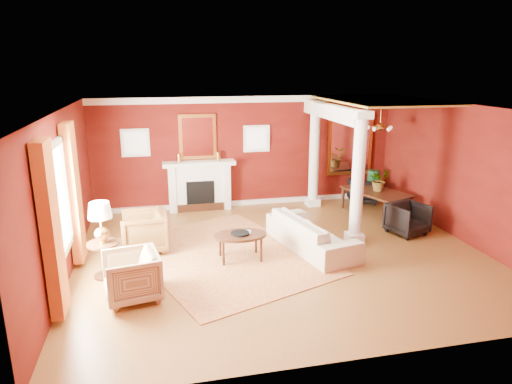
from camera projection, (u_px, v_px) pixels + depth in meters
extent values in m
plane|color=brown|center=(282.00, 254.00, 9.18)|extent=(8.00, 8.00, 0.00)
cube|color=#62150D|center=(247.00, 152.00, 12.08)|extent=(8.00, 0.04, 2.90)
cube|color=#62150D|center=(361.00, 256.00, 5.50)|extent=(8.00, 0.04, 2.90)
cube|color=#62150D|center=(62.00, 197.00, 7.96)|extent=(0.04, 7.00, 2.90)
cube|color=#62150D|center=(465.00, 174.00, 9.62)|extent=(0.04, 7.00, 2.90)
cube|color=white|center=(284.00, 108.00, 8.40)|extent=(8.00, 7.00, 0.04)
cube|color=white|center=(200.00, 187.00, 11.88)|extent=(1.60, 0.34, 1.20)
cube|color=black|center=(201.00, 194.00, 11.76)|extent=(0.72, 0.03, 0.70)
cube|color=black|center=(201.00, 207.00, 11.85)|extent=(1.20, 0.05, 0.20)
cube|color=white|center=(199.00, 163.00, 11.67)|extent=(1.85, 0.42, 0.10)
cube|color=white|center=(173.00, 189.00, 11.71)|extent=(0.16, 0.40, 1.20)
cube|color=white|center=(226.00, 186.00, 12.00)|extent=(0.16, 0.40, 1.20)
cube|color=gold|center=(198.00, 137.00, 11.65)|extent=(0.95, 0.06, 1.15)
cube|color=white|center=(198.00, 137.00, 11.62)|extent=(0.78, 0.02, 0.98)
cube|color=white|center=(135.00, 143.00, 11.37)|extent=(0.70, 0.06, 0.70)
cube|color=white|center=(135.00, 143.00, 11.33)|extent=(0.54, 0.02, 0.54)
cube|color=white|center=(257.00, 139.00, 12.01)|extent=(0.70, 0.06, 0.70)
cube|color=white|center=(257.00, 139.00, 11.98)|extent=(0.54, 0.02, 0.54)
cube|color=white|center=(56.00, 201.00, 7.37)|extent=(0.03, 1.30, 1.70)
cube|color=white|center=(49.00, 214.00, 6.72)|extent=(0.08, 0.10, 1.90)
cube|color=white|center=(66.00, 190.00, 8.04)|extent=(0.08, 0.10, 1.90)
cube|color=#B2581E|center=(51.00, 231.00, 6.49)|extent=(0.18, 0.55, 2.60)
cube|color=#B2581E|center=(74.00, 193.00, 8.38)|extent=(0.18, 0.55, 2.60)
cube|color=white|center=(354.00, 237.00, 9.79)|extent=(0.34, 0.34, 0.20)
cylinder|color=white|center=(358.00, 176.00, 9.43)|extent=(0.26, 0.26, 2.50)
cube|color=white|center=(362.00, 115.00, 9.08)|extent=(0.36, 0.36, 0.16)
cube|color=white|center=(313.00, 202.00, 12.33)|extent=(0.34, 0.34, 0.20)
cylinder|color=white|center=(314.00, 153.00, 11.97)|extent=(0.26, 0.26, 2.50)
cube|color=white|center=(316.00, 104.00, 11.62)|extent=(0.36, 0.36, 0.16)
cube|color=white|center=(332.00, 112.00, 10.62)|extent=(0.30, 3.20, 0.32)
cube|color=gold|center=(381.00, 101.00, 10.65)|extent=(2.30, 3.40, 0.04)
cube|color=gold|center=(350.00, 144.00, 12.62)|extent=(1.30, 0.06, 1.70)
cube|color=white|center=(350.00, 145.00, 12.59)|extent=(1.10, 0.02, 1.50)
cylinder|color=gold|center=(381.00, 113.00, 10.78)|extent=(0.02, 0.02, 0.65)
sphere|color=gold|center=(380.00, 127.00, 10.87)|extent=(0.20, 0.20, 0.20)
sphere|color=#F2EACD|center=(391.00, 128.00, 10.94)|extent=(0.09, 0.09, 0.09)
sphere|color=#F2EACD|center=(378.00, 126.00, 11.15)|extent=(0.09, 0.09, 0.09)
sphere|color=#F2EACD|center=(368.00, 127.00, 10.99)|extent=(0.09, 0.09, 0.09)
sphere|color=#F2EACD|center=(374.00, 129.00, 10.68)|extent=(0.09, 0.09, 0.09)
sphere|color=#F2EACD|center=(389.00, 129.00, 10.65)|extent=(0.09, 0.09, 0.09)
cube|color=white|center=(247.00, 99.00, 11.68)|extent=(8.00, 0.08, 0.16)
cube|color=white|center=(248.00, 202.00, 12.42)|extent=(8.00, 0.08, 0.12)
cube|color=maroon|center=(224.00, 255.00, 9.12)|extent=(4.32, 4.92, 0.02)
imported|color=beige|center=(312.00, 228.00, 9.34)|extent=(1.20, 2.44, 0.92)
imported|color=black|center=(144.00, 230.00, 9.25)|extent=(0.85, 0.90, 0.91)
imported|color=tan|center=(132.00, 274.00, 7.33)|extent=(0.92, 0.97, 0.87)
cylinder|color=black|center=(240.00, 235.00, 8.80)|extent=(1.04, 1.04, 0.05)
cylinder|color=black|center=(223.00, 254.00, 8.58)|extent=(0.05, 0.05, 0.47)
cylinder|color=black|center=(261.00, 251.00, 8.73)|extent=(0.05, 0.05, 0.47)
cylinder|color=black|center=(220.00, 245.00, 9.01)|extent=(0.05, 0.05, 0.47)
cylinder|color=black|center=(256.00, 242.00, 9.16)|extent=(0.05, 0.05, 0.47)
imported|color=black|center=(243.00, 227.00, 8.86)|extent=(0.15, 0.05, 0.21)
cylinder|color=black|center=(106.00, 275.00, 8.21)|extent=(0.41, 0.41, 0.04)
cylinder|color=black|center=(105.00, 260.00, 8.13)|extent=(0.10, 0.10, 0.63)
cylinder|color=black|center=(103.00, 244.00, 8.04)|extent=(0.56, 0.56, 0.04)
sphere|color=gold|center=(102.00, 234.00, 7.99)|extent=(0.26, 0.26, 0.26)
cylinder|color=gold|center=(101.00, 224.00, 7.94)|extent=(0.03, 0.03, 0.28)
cone|color=#F2EACD|center=(100.00, 210.00, 7.87)|extent=(0.41, 0.41, 0.28)
imported|color=black|center=(377.00, 195.00, 11.58)|extent=(1.16, 1.81, 0.95)
imported|color=black|center=(408.00, 217.00, 10.18)|extent=(0.93, 0.90, 0.78)
imported|color=black|center=(363.00, 190.00, 12.51)|extent=(0.85, 0.81, 0.74)
sphere|color=#144021|center=(372.00, 195.00, 12.67)|extent=(0.38, 0.38, 0.38)
cylinder|color=#144021|center=(373.00, 186.00, 12.60)|extent=(0.34, 0.34, 0.89)
imported|color=#26591E|center=(380.00, 169.00, 11.40)|extent=(0.66, 0.70, 0.44)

